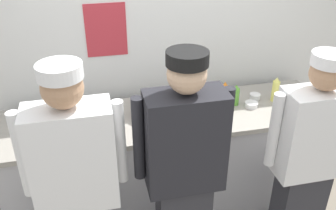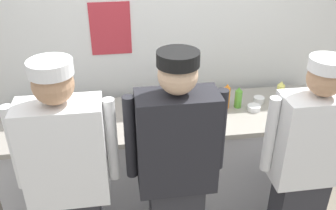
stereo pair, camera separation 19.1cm
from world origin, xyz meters
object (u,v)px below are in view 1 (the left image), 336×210
Objects in this scene: chef_near_left at (78,188)px; chef_far_right at (308,160)px; squeeze_bottle_primary at (236,95)px; plate_stack_front at (188,101)px; squeeze_bottle_spare at (275,90)px; ramekin_green_sauce at (219,119)px; ramekin_red_sauce at (255,96)px; squeeze_bottle_secondary at (224,94)px; sheet_tray at (58,126)px; chef_center at (184,171)px; ramekin_orange_sauce at (251,104)px; mixing_bowl_steel at (155,109)px.

chef_near_left is 1.52m from chef_far_right.
chef_near_left reaches higher than squeeze_bottle_primary.
squeeze_bottle_spare is (0.73, -0.09, 0.07)m from plate_stack_front.
ramekin_green_sauce is at bearing -133.54° from squeeze_bottle_primary.
squeeze_bottle_spare is 0.18m from ramekin_red_sauce.
squeeze_bottle_spare reaches higher than squeeze_bottle_secondary.
squeeze_bottle_secondary reaches higher than sheet_tray.
chef_near_left is 9.58× the size of squeeze_bottle_primary.
chef_center is 0.63m from ramekin_green_sauce.
ramekin_green_sauce is at bearing -153.41° from ramekin_orange_sauce.
mixing_bowl_steel is at bearing 49.21° from chef_near_left.
squeeze_bottle_secondary is (-0.10, 0.01, 0.02)m from squeeze_bottle_primary.
ramekin_green_sauce is at bearing -26.68° from mixing_bowl_steel.
ramekin_red_sauce is (0.20, 0.05, -0.06)m from squeeze_bottle_primary.
ramekin_orange_sauce is (0.34, 0.17, -0.00)m from ramekin_green_sauce.
chef_near_left is 19.07× the size of ramekin_red_sauce.
squeeze_bottle_spare reaches higher than ramekin_red_sauce.
chef_center is at bearing -0.14° from chef_near_left.
squeeze_bottle_spare is at bearing 36.16° from chef_center.
squeeze_bottle_spare is at bearing -2.44° from squeeze_bottle_secondary.
squeeze_bottle_primary is 1.67× the size of ramekin_orange_sauce.
plate_stack_front reaches higher than ramekin_orange_sauce.
squeeze_bottle_spare reaches higher than sheet_tray.
ramekin_orange_sauce is at bearing 41.47° from chef_center.
chef_center is 16.14× the size of ramekin_orange_sauce.
chef_near_left is at bearing -156.50° from squeeze_bottle_spare.
mixing_bowl_steel is at bearing -179.98° from squeeze_bottle_spare.
plate_stack_front is at bearing 41.39° from chef_near_left.
squeeze_bottle_primary is 1.99× the size of ramekin_red_sauce.
plate_stack_front is 0.49× the size of sheet_tray.
mixing_bowl_steel reaches higher than ramekin_red_sauce.
ramekin_red_sauce is (0.87, 0.06, -0.03)m from mixing_bowl_steel.
squeeze_bottle_primary is (0.63, 0.72, 0.10)m from chef_center.
ramekin_green_sauce reaches higher than ramekin_orange_sauce.
squeeze_bottle_secondary is 0.29m from ramekin_green_sauce.
ramekin_green_sauce reaches higher than sheet_tray.
plate_stack_front is (0.90, 0.80, 0.05)m from chef_near_left.
chef_near_left is 0.99× the size of chef_center.
chef_center is 1.13m from ramekin_red_sauce.
chef_near_left is 0.66m from chef_center.
mixing_bowl_steel is 0.50m from ramekin_green_sauce.
chef_center is at bearing -136.96° from ramekin_red_sauce.
chef_near_left is 1.16m from ramekin_green_sauce.
ramekin_green_sauce is at bearing -9.42° from sheet_tray.
sheet_tray is 4.64× the size of ramekin_red_sauce.
chef_center is 4.14× the size of sheet_tray.
ramekin_red_sauce is at bearing 157.36° from squeeze_bottle_spare.
ramekin_red_sauce is at bearing 33.98° from ramekin_green_sauce.
chef_center is 0.91m from squeeze_bottle_secondary.
chef_far_right reaches higher than squeeze_bottle_primary.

